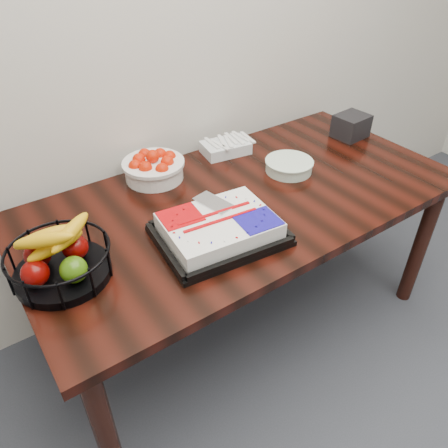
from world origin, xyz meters
TOP-DOWN VIEW (x-y plane):
  - table at (0.00, 2.00)m, footprint 1.80×0.90m
  - cake_tray at (-0.24, 1.83)m, footprint 0.46×0.38m
  - tangerine_bowl at (-0.23, 2.33)m, footprint 0.26×0.26m
  - fruit_basket at (-0.76, 1.95)m, footprint 0.32×0.32m
  - plate_stack at (0.28, 2.05)m, footprint 0.21×0.21m
  - fork_bag at (0.15, 2.35)m, footprint 0.23×0.17m
  - napkin_box at (0.77, 2.14)m, footprint 0.17×0.15m

SIDE VIEW (x-z plane):
  - table at x=0.00m, z-range 0.29..1.04m
  - plate_stack at x=0.28m, z-range 0.75..0.80m
  - fork_bag at x=0.15m, z-range 0.75..0.81m
  - cake_tray at x=-0.24m, z-range 0.75..0.84m
  - napkin_box at x=0.77m, z-range 0.75..0.86m
  - fruit_basket at x=-0.76m, z-range 0.74..0.91m
  - tangerine_bowl at x=-0.23m, z-range 0.74..0.91m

